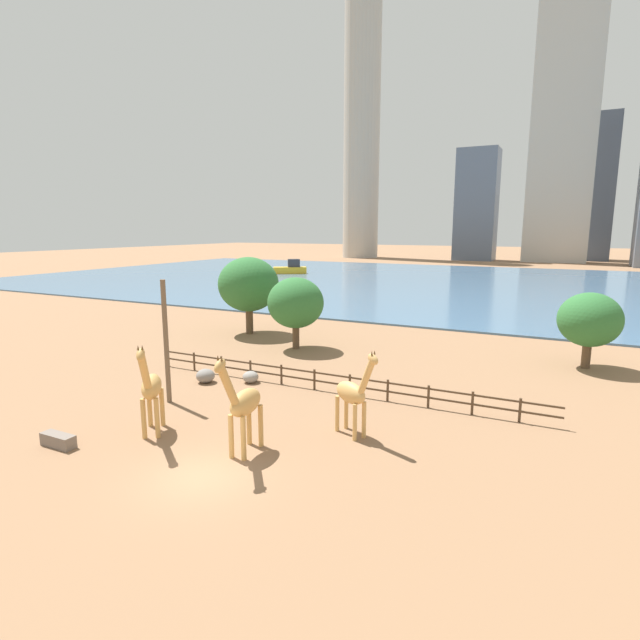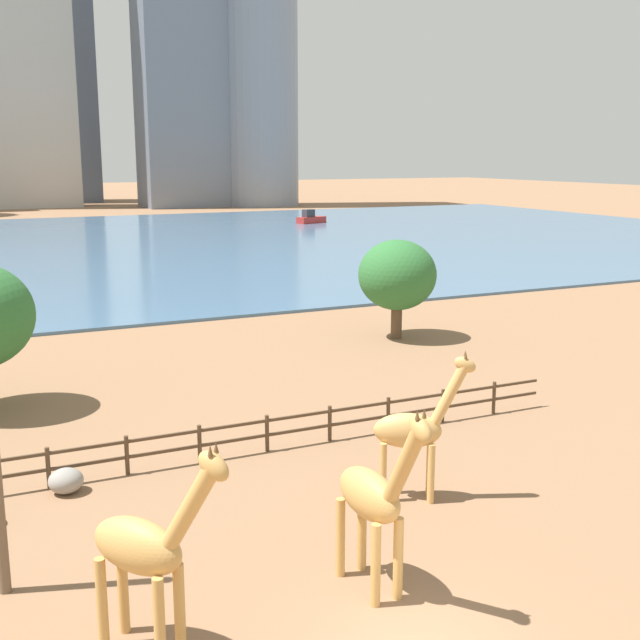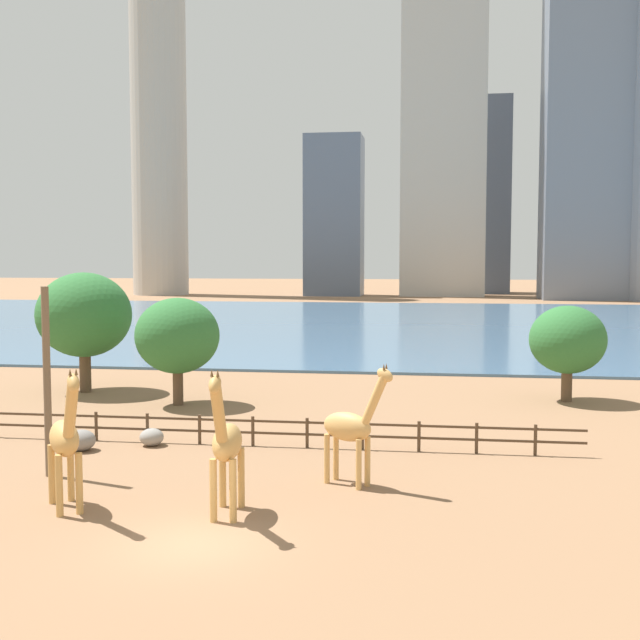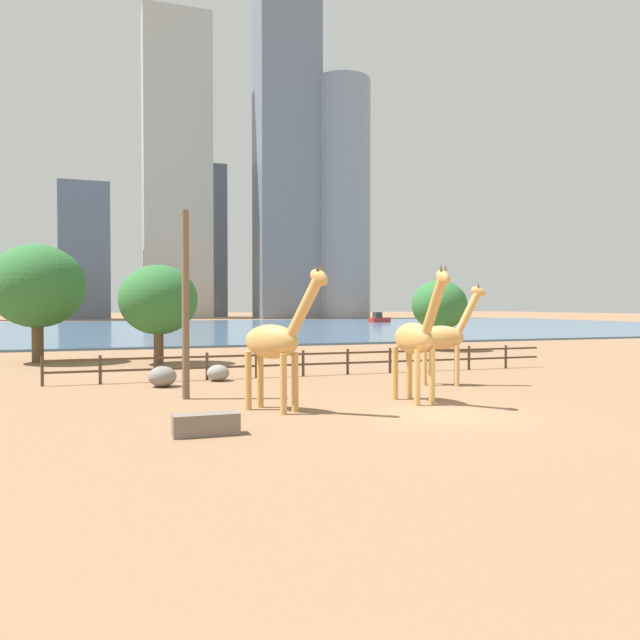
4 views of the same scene
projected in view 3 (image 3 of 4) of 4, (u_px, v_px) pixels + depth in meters
The scene contains 18 objects.
ground_plane at pixel (381, 322), 101.90m from camera, with size 400.00×400.00×0.00m, color #8C6647.
harbor_water at pixel (379, 323), 98.93m from camera, with size 180.00×86.00×0.20m, color #476B8C.
giraffe_tall at pixel (226, 443), 25.26m from camera, with size 1.04×3.44×4.94m.
giraffe_companion at pixel (351, 427), 28.72m from camera, with size 2.88×1.94×4.54m.
giraffe_young at pixel (65, 439), 25.87m from camera, with size 2.52×3.22×4.87m.
utility_pole at pixel (47, 382), 29.86m from camera, with size 0.28×0.28×7.13m, color brown.
boulder_near_fence at pixel (152, 437), 34.93m from camera, with size 1.05×1.02×0.76m, color gray.
boulder_by_pole at pixel (81, 440), 34.02m from camera, with size 1.21×1.20×0.90m, color gray.
enclosure_fence at pixel (266, 429), 34.80m from camera, with size 26.12×0.14×1.30m.
tree_left_large at pixel (568, 340), 45.40m from camera, with size 4.30×4.30×5.48m.
tree_center_broad at pixel (84, 315), 48.58m from camera, with size 5.71×5.71×7.30m.
tree_right_tall at pixel (177, 336), 44.32m from camera, with size 4.66×4.66×5.98m.
boat_ferry at pixel (71, 309), 107.94m from camera, with size 7.39×6.05×3.14m.
skyline_tower_needle at pixel (334, 216), 171.68m from camera, with size 12.08×10.10×33.98m, color slate.
skyline_block_central at pixel (158, 60), 172.70m from camera, with size 12.06×12.06×101.46m, color #ADA89E.
skyline_tower_glass at pixel (588, 60), 152.95m from camera, with size 16.13×11.17×91.78m, color slate.
skyline_block_left at pixel (487, 197), 183.26m from camera, with size 10.06×13.35×43.91m, color slate.
skyline_block_right at pixel (444, 104), 167.65m from camera, with size 17.55×9.54×80.30m, color #B7B2A8.
Camera 3 is at (6.79, -21.64, 8.21)m, focal length 45.00 mm.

